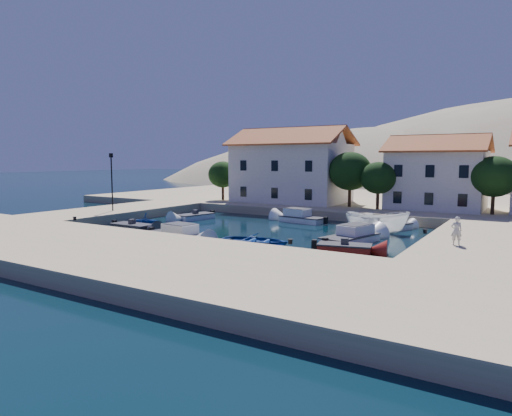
% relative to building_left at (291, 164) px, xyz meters
% --- Properties ---
extents(ground, '(400.00, 400.00, 0.00)m').
position_rel_building_left_xyz_m(ground, '(6.00, -28.00, -5.94)').
color(ground, black).
rests_on(ground, ground).
extents(quay_south, '(52.00, 12.00, 1.00)m').
position_rel_building_left_xyz_m(quay_south, '(6.00, -34.00, -5.44)').
color(quay_south, '#CCB08B').
rests_on(quay_south, ground).
extents(quay_east, '(11.00, 20.00, 1.00)m').
position_rel_building_left_xyz_m(quay_east, '(26.50, -18.00, -5.44)').
color(quay_east, '#CCB08B').
rests_on(quay_east, ground).
extents(quay_west, '(8.00, 20.00, 1.00)m').
position_rel_building_left_xyz_m(quay_west, '(-13.00, -18.00, -5.44)').
color(quay_west, '#CCB08B').
rests_on(quay_west, ground).
extents(quay_north, '(80.00, 36.00, 1.00)m').
position_rel_building_left_xyz_m(quay_north, '(8.00, 10.00, -5.44)').
color(quay_north, '#CCB08B').
rests_on(quay_north, ground).
extents(building_left, '(14.70, 9.45, 9.70)m').
position_rel_building_left_xyz_m(building_left, '(0.00, 0.00, 0.00)').
color(building_left, white).
rests_on(building_left, quay_north).
extents(building_mid, '(10.50, 8.40, 8.30)m').
position_rel_building_left_xyz_m(building_mid, '(18.00, 1.00, -0.71)').
color(building_mid, white).
rests_on(building_mid, quay_north).
extents(trees, '(37.30, 5.30, 6.45)m').
position_rel_building_left_xyz_m(trees, '(10.51, -2.54, -1.10)').
color(trees, '#382314').
rests_on(trees, quay_north).
extents(lamppost, '(0.35, 0.25, 6.22)m').
position_rel_building_left_xyz_m(lamppost, '(-11.50, -20.00, -1.18)').
color(lamppost, black).
rests_on(lamppost, quay_west).
extents(bollards, '(29.36, 9.56, 0.30)m').
position_rel_building_left_xyz_m(bollards, '(8.80, -24.13, -4.79)').
color(bollards, black).
rests_on(bollards, ground).
extents(motorboat_grey_sw, '(4.11, 1.83, 1.25)m').
position_rel_building_left_xyz_m(motorboat_grey_sw, '(-4.14, -24.13, -5.64)').
color(motorboat_grey_sw, '#353439').
rests_on(motorboat_grey_sw, ground).
extents(cabin_cruiser_south, '(5.26, 2.76, 1.60)m').
position_rel_building_left_xyz_m(cabin_cruiser_south, '(2.74, -26.00, -5.46)').
color(cabin_cruiser_south, white).
rests_on(cabin_cruiser_south, ground).
extents(rowboat_south, '(6.02, 4.88, 1.10)m').
position_rel_building_left_xyz_m(rowboat_south, '(9.71, -24.83, -5.94)').
color(rowboat_south, '#1C469A').
rests_on(rowboat_south, ground).
extents(motorboat_red_se, '(4.01, 2.47, 1.25)m').
position_rel_building_left_xyz_m(motorboat_red_se, '(16.36, -23.37, -5.64)').
color(motorboat_red_se, maroon).
rests_on(motorboat_red_se, ground).
extents(cabin_cruiser_east, '(3.48, 5.79, 1.60)m').
position_rel_building_left_xyz_m(cabin_cruiser_east, '(15.39, -19.65, -5.46)').
color(cabin_cruiser_east, white).
rests_on(cabin_cruiser_east, ground).
extents(boat_east, '(5.86, 2.82, 2.18)m').
position_rel_building_left_xyz_m(boat_east, '(15.68, -13.61, -5.94)').
color(boat_east, white).
rests_on(boat_east, ground).
extents(motorboat_white_ne, '(2.61, 3.39, 1.25)m').
position_rel_building_left_xyz_m(motorboat_white_ne, '(16.74, -10.98, -5.64)').
color(motorboat_white_ne, white).
rests_on(motorboat_white_ne, ground).
extents(rowboat_west, '(3.66, 3.49, 1.51)m').
position_rel_building_left_xyz_m(rowboat_west, '(-5.07, -21.68, -5.94)').
color(rowboat_west, '#1C469A').
rests_on(rowboat_west, ground).
extents(motorboat_white_west, '(2.68, 4.53, 1.25)m').
position_rel_building_left_xyz_m(motorboat_white_west, '(-4.06, -14.98, -5.64)').
color(motorboat_white_west, white).
rests_on(motorboat_white_west, ground).
extents(cabin_cruiser_north, '(5.13, 2.81, 1.60)m').
position_rel_building_left_xyz_m(cabin_cruiser_north, '(6.98, -10.92, -5.46)').
color(cabin_cruiser_north, white).
rests_on(cabin_cruiser_north, ground).
extents(pedestrian, '(0.80, 0.65, 1.88)m').
position_rel_building_left_xyz_m(pedestrian, '(23.41, -21.77, -3.99)').
color(pedestrian, beige).
rests_on(pedestrian, quay_east).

